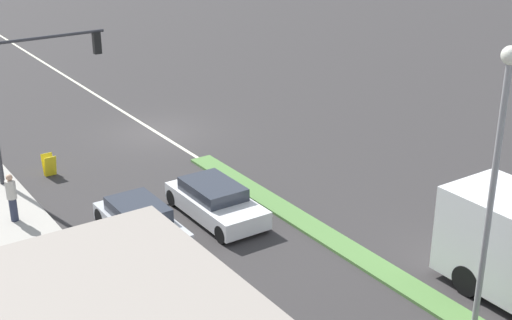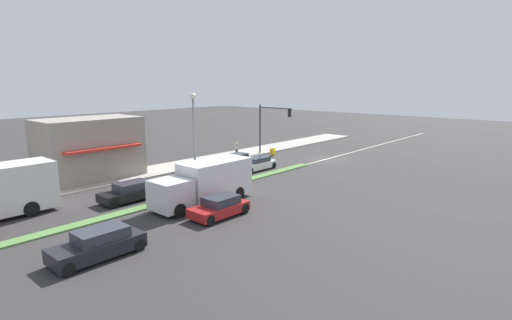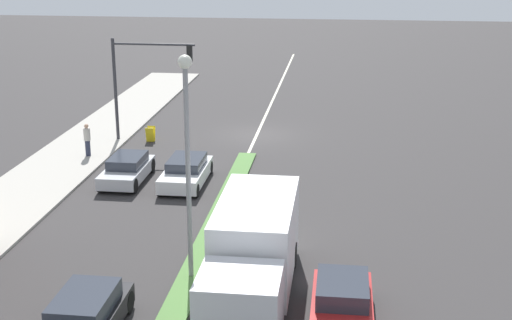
{
  "view_description": "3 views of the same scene",
  "coord_description": "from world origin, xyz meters",
  "px_view_note": "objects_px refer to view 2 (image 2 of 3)",
  "views": [
    {
      "loc": [
        13.41,
        27.95,
        11.01
      ],
      "look_at": [
        1.16,
        9.85,
        2.19
      ],
      "focal_mm": 50.0,
      "sensor_mm": 36.0,
      "label": 1
    },
    {
      "loc": [
        -22.45,
        36.86,
        8.27
      ],
      "look_at": [
        -1.7,
        13.36,
        2.11
      ],
      "focal_mm": 28.0,
      "sensor_mm": 36.0,
      "label": 2
    },
    {
      "loc": [
        -4.76,
        39.36,
        10.84
      ],
      "look_at": [
        -1.26,
        10.74,
        1.85
      ],
      "focal_mm": 50.0,
      "sensor_mm": 36.0,
      "label": 3
    }
  ],
  "objects_px": {
    "street_lamp": "(194,131)",
    "warning_aframe_sign": "(272,152)",
    "delivery_truck": "(206,182)",
    "hatchback_red": "(220,207)",
    "sedan_dark": "(98,244)",
    "pedestrian": "(237,148)",
    "traffic_signal_main": "(270,121)",
    "sedan_silver": "(235,160)",
    "suv_black": "(131,192)",
    "van_white": "(256,164)"
  },
  "relations": [
    {
      "from": "warning_aframe_sign",
      "to": "suv_black",
      "type": "height_order",
      "value": "suv_black"
    },
    {
      "from": "traffic_signal_main",
      "to": "sedan_silver",
      "type": "relative_size",
      "value": 1.44
    },
    {
      "from": "sedan_dark",
      "to": "van_white",
      "type": "bearing_deg",
      "value": -69.78
    },
    {
      "from": "pedestrian",
      "to": "sedan_dark",
      "type": "bearing_deg",
      "value": 119.74
    },
    {
      "from": "street_lamp",
      "to": "sedan_silver",
      "type": "distance_m",
      "value": 11.41
    },
    {
      "from": "traffic_signal_main",
      "to": "hatchback_red",
      "type": "bearing_deg",
      "value": 121.24
    },
    {
      "from": "traffic_signal_main",
      "to": "sedan_silver",
      "type": "distance_m",
      "value": 7.57
    },
    {
      "from": "warning_aframe_sign",
      "to": "sedan_dark",
      "type": "bearing_deg",
      "value": 112.14
    },
    {
      "from": "pedestrian",
      "to": "sedan_dark",
      "type": "height_order",
      "value": "pedestrian"
    },
    {
      "from": "warning_aframe_sign",
      "to": "hatchback_red",
      "type": "bearing_deg",
      "value": 120.21
    },
    {
      "from": "suv_black",
      "to": "van_white",
      "type": "xyz_separation_m",
      "value": [
        0.0,
        -13.44,
        -0.05
      ]
    },
    {
      "from": "pedestrian",
      "to": "suv_black",
      "type": "height_order",
      "value": "pedestrian"
    },
    {
      "from": "sedan_dark",
      "to": "suv_black",
      "type": "bearing_deg",
      "value": -40.3
    },
    {
      "from": "warning_aframe_sign",
      "to": "sedan_silver",
      "type": "distance_m",
      "value": 6.79
    },
    {
      "from": "traffic_signal_main",
      "to": "hatchback_red",
      "type": "relative_size",
      "value": 1.47
    },
    {
      "from": "sedan_silver",
      "to": "suv_black",
      "type": "bearing_deg",
      "value": 101.76
    },
    {
      "from": "sedan_dark",
      "to": "sedan_silver",
      "type": "relative_size",
      "value": 1.11
    },
    {
      "from": "warning_aframe_sign",
      "to": "delivery_truck",
      "type": "xyz_separation_m",
      "value": [
        -7.9,
        17.04,
        1.04
      ]
    },
    {
      "from": "traffic_signal_main",
      "to": "street_lamp",
      "type": "height_order",
      "value": "street_lamp"
    },
    {
      "from": "suv_black",
      "to": "delivery_truck",
      "type": "bearing_deg",
      "value": -144.28
    },
    {
      "from": "delivery_truck",
      "to": "sedan_dark",
      "type": "relative_size",
      "value": 1.73
    },
    {
      "from": "street_lamp",
      "to": "sedan_silver",
      "type": "bearing_deg",
      "value": -61.88
    },
    {
      "from": "delivery_truck",
      "to": "suv_black",
      "type": "bearing_deg",
      "value": 35.72
    },
    {
      "from": "warning_aframe_sign",
      "to": "van_white",
      "type": "bearing_deg",
      "value": 117.37
    },
    {
      "from": "traffic_signal_main",
      "to": "van_white",
      "type": "distance_m",
      "value": 8.46
    },
    {
      "from": "sedan_dark",
      "to": "pedestrian",
      "type": "bearing_deg",
      "value": -60.26
    },
    {
      "from": "delivery_truck",
      "to": "hatchback_red",
      "type": "relative_size",
      "value": 1.96
    },
    {
      "from": "suv_black",
      "to": "warning_aframe_sign",
      "type": "bearing_deg",
      "value": -80.16
    },
    {
      "from": "pedestrian",
      "to": "sedan_silver",
      "type": "bearing_deg",
      "value": 132.67
    },
    {
      "from": "traffic_signal_main",
      "to": "hatchback_red",
      "type": "height_order",
      "value": "traffic_signal_main"
    },
    {
      "from": "street_lamp",
      "to": "warning_aframe_sign",
      "type": "bearing_deg",
      "value": -70.51
    },
    {
      "from": "delivery_truck",
      "to": "sedan_silver",
      "type": "height_order",
      "value": "delivery_truck"
    },
    {
      "from": "hatchback_red",
      "to": "delivery_truck",
      "type": "bearing_deg",
      "value": -25.67
    },
    {
      "from": "pedestrian",
      "to": "warning_aframe_sign",
      "type": "xyz_separation_m",
      "value": [
        -2.38,
        -3.41,
        -0.58
      ]
    },
    {
      "from": "traffic_signal_main",
      "to": "hatchback_red",
      "type": "xyz_separation_m",
      "value": [
        -11.12,
        18.34,
        -3.28
      ]
    },
    {
      "from": "traffic_signal_main",
      "to": "sedan_dark",
      "type": "height_order",
      "value": "traffic_signal_main"
    },
    {
      "from": "pedestrian",
      "to": "warning_aframe_sign",
      "type": "height_order",
      "value": "pedestrian"
    },
    {
      "from": "pedestrian",
      "to": "delivery_truck",
      "type": "xyz_separation_m",
      "value": [
        -10.29,
        13.63,
        0.46
      ]
    },
    {
      "from": "delivery_truck",
      "to": "hatchback_red",
      "type": "xyz_separation_m",
      "value": [
        -2.8,
        1.35,
        -0.85
      ]
    },
    {
      "from": "hatchback_red",
      "to": "sedan_dark",
      "type": "height_order",
      "value": "sedan_dark"
    },
    {
      "from": "warning_aframe_sign",
      "to": "van_white",
      "type": "height_order",
      "value": "van_white"
    },
    {
      "from": "sedan_silver",
      "to": "traffic_signal_main",
      "type": "bearing_deg",
      "value": -80.49
    },
    {
      "from": "street_lamp",
      "to": "van_white",
      "type": "distance_m",
      "value": 10.47
    },
    {
      "from": "hatchback_red",
      "to": "sedan_dark",
      "type": "distance_m",
      "value": 7.93
    },
    {
      "from": "delivery_truck",
      "to": "sedan_dark",
      "type": "distance_m",
      "value": 9.72
    },
    {
      "from": "hatchback_red",
      "to": "suv_black",
      "type": "bearing_deg",
      "value": 14.18
    },
    {
      "from": "sedan_dark",
      "to": "van_white",
      "type": "distance_m",
      "value": 20.83
    },
    {
      "from": "traffic_signal_main",
      "to": "street_lamp",
      "type": "xyz_separation_m",
      "value": [
        -6.12,
        16.07,
        0.88
      ]
    },
    {
      "from": "pedestrian",
      "to": "van_white",
      "type": "distance_m",
      "value": 6.79
    },
    {
      "from": "warning_aframe_sign",
      "to": "sedan_silver",
      "type": "relative_size",
      "value": 0.22
    }
  ]
}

